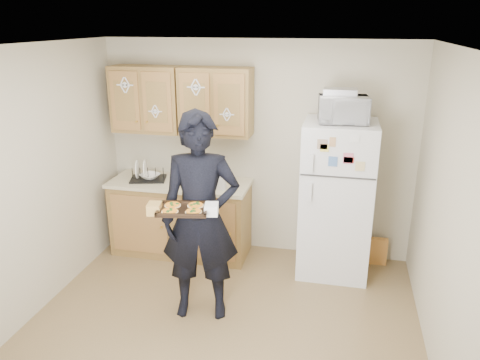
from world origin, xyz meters
The scene contains 23 objects.
floor centered at (0.00, 0.00, 0.00)m, with size 3.60×3.60×0.00m, color brown.
ceiling centered at (0.00, 0.00, 2.50)m, with size 3.60×3.60×0.00m, color white.
wall_back centered at (0.00, 1.80, 1.25)m, with size 3.60×0.04×2.50m, color #B9B096.
wall_front centered at (0.00, -1.80, 1.25)m, with size 3.60×0.04×2.50m, color #B9B096.
wall_left centered at (-1.80, 0.00, 1.25)m, with size 0.04×3.60×2.50m, color #B9B096.
wall_right centered at (1.80, 0.00, 1.25)m, with size 0.04×3.60×2.50m, color #B9B096.
refrigerator centered at (0.95, 1.43, 0.85)m, with size 0.75×0.70×1.70m, color silver.
base_cabinet centered at (-0.85, 1.48, 0.43)m, with size 1.60×0.60×0.86m, color brown.
countertop centered at (-0.85, 1.48, 0.88)m, with size 1.64×0.64×0.04m, color beige.
upper_cab_left centered at (-1.25, 1.61, 1.83)m, with size 0.80×0.33×0.75m, color brown.
upper_cab_right centered at (-0.43, 1.61, 1.83)m, with size 0.80×0.33×0.75m, color brown.
cereal_box centered at (1.47, 1.67, 0.16)m, with size 0.20×0.07×0.32m, color #ECB653.
person centered at (-0.24, 0.33, 0.98)m, with size 0.72×0.47×1.96m, color black.
baking_tray centered at (-0.30, 0.04, 1.18)m, with size 0.42×0.31×0.04m, color black.
pizza_front_left centered at (-0.38, -0.05, 1.20)m, with size 0.14×0.14×0.02m, color orange.
pizza_front_right centered at (-0.19, -0.01, 1.20)m, with size 0.14×0.14×0.02m, color orange.
pizza_back_left centered at (-0.41, 0.09, 1.20)m, with size 0.14×0.14×0.02m, color orange.
pizza_back_right centered at (-0.21, 0.13, 1.20)m, with size 0.14×0.14×0.02m, color orange.
microwave centered at (0.96, 1.38, 1.83)m, with size 0.49×0.33×0.27m, color silver.
foil_pan centered at (0.92, 1.41, 2.00)m, with size 0.33×0.23×0.07m, color #B9B8C0.
dish_rack centered at (-1.23, 1.46, 0.98)m, with size 0.40×0.30×0.16m, color black.
bowl centered at (-1.21, 1.46, 0.95)m, with size 0.22×0.22×0.05m, color white.
soap_bottle centered at (-0.31, 1.34, 1.00)m, with size 0.09×0.09×0.20m, color silver.
Camera 1 is at (0.96, -3.39, 2.69)m, focal length 35.00 mm.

